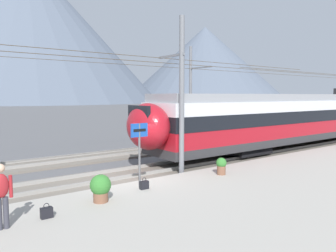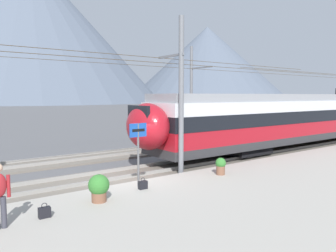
# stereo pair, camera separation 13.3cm
# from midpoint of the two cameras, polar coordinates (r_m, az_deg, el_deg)

# --- Properties ---
(ground_plane) EXTENTS (400.00, 400.00, 0.00)m
(ground_plane) POSITION_cam_midpoint_polar(r_m,az_deg,el_deg) (14.06, -6.75, -10.20)
(ground_plane) COLOR #565659
(platform_slab) EXTENTS (120.00, 7.69, 0.36)m
(platform_slab) POSITION_cam_midpoint_polar(r_m,az_deg,el_deg) (10.49, 6.15, -14.65)
(platform_slab) COLOR #A39E93
(platform_slab) RESTS_ON ground
(track_near) EXTENTS (120.00, 3.00, 0.28)m
(track_near) POSITION_cam_midpoint_polar(r_m,az_deg,el_deg) (15.22, -9.37, -8.77)
(track_near) COLOR #6B6359
(track_near) RESTS_ON ground
(track_far) EXTENTS (120.00, 3.00, 0.28)m
(track_far) POSITION_cam_midpoint_polar(r_m,az_deg,el_deg) (19.72, -16.11, -5.66)
(track_far) COLOR #6B6359
(track_far) RESTS_ON ground
(train_near_platform) EXTENTS (34.67, 2.96, 4.27)m
(train_near_platform) POSITION_cam_midpoint_polar(r_m,az_deg,el_deg) (28.33, 25.66, 1.73)
(train_near_platform) COLOR #2D2D30
(train_near_platform) RESTS_ON track_near
(train_far_track) EXTENTS (30.97, 2.87, 4.27)m
(train_far_track) POSITION_cam_midpoint_polar(r_m,az_deg,el_deg) (37.03, 23.96, 2.52)
(train_far_track) COLOR #2D2D30
(train_far_track) RESTS_ON track_far
(catenary_mast_mid) EXTENTS (45.13, 1.88, 7.28)m
(catenary_mast_mid) POSITION_cam_midpoint_polar(r_m,az_deg,el_deg) (14.92, 1.85, 5.56)
(catenary_mast_mid) COLOR slate
(catenary_mast_mid) RESTS_ON ground
(catenary_mast_far_side) EXTENTS (45.13, 2.60, 7.71)m
(catenary_mast_far_side) POSITION_cam_midpoint_polar(r_m,az_deg,el_deg) (26.74, 4.04, 5.97)
(catenary_mast_far_side) COLOR slate
(catenary_mast_far_side) RESTS_ON ground
(platform_sign) EXTENTS (0.70, 0.08, 2.39)m
(platform_sign) POSITION_cam_midpoint_polar(r_m,az_deg,el_deg) (12.06, -5.33, -2.57)
(platform_sign) COLOR #59595B
(platform_sign) RESTS_ON platform_slab
(passenger_walking) EXTENTS (0.53, 0.22, 1.69)m
(passenger_walking) POSITION_cam_midpoint_polar(r_m,az_deg,el_deg) (9.47, -27.38, -10.32)
(passenger_walking) COLOR #383842
(passenger_walking) RESTS_ON platform_slab
(handbag_beside_passenger) EXTENTS (0.32, 0.18, 0.43)m
(handbag_beside_passenger) POSITION_cam_midpoint_polar(r_m,az_deg,el_deg) (10.02, -20.77, -13.93)
(handbag_beside_passenger) COLOR black
(handbag_beside_passenger) RESTS_ON platform_slab
(handbag_near_sign) EXTENTS (0.32, 0.18, 0.43)m
(handbag_near_sign) POSITION_cam_midpoint_polar(r_m,az_deg,el_deg) (12.14, -4.50, -10.19)
(handbag_near_sign) COLOR black
(handbag_near_sign) RESTS_ON platform_slab
(potted_plant_platform_edge) EXTENTS (0.45, 0.45, 0.74)m
(potted_plant_platform_edge) POSITION_cam_midpoint_polar(r_m,az_deg,el_deg) (14.35, 9.01, -6.74)
(potted_plant_platform_edge) COLOR brown
(potted_plant_platform_edge) RESTS_ON platform_slab
(potted_plant_by_shelter) EXTENTS (0.68, 0.68, 0.89)m
(potted_plant_by_shelter) POSITION_cam_midpoint_polar(r_m,az_deg,el_deg) (10.85, -12.03, -10.27)
(potted_plant_by_shelter) COLOR brown
(potted_plant_by_shelter) RESTS_ON platform_slab
(mountain_central_peak) EXTENTS (142.88, 142.88, 79.34)m
(mountain_central_peak) POSITION_cam_midpoint_polar(r_m,az_deg,el_deg) (200.81, -23.27, 15.22)
(mountain_central_peak) COLOR #515B6B
(mountain_central_peak) RESTS_ON ground
(mountain_right_ridge) EXTENTS (120.04, 120.04, 54.74)m
(mountain_right_ridge) POSITION_cam_midpoint_polar(r_m,az_deg,el_deg) (251.36, 6.39, 10.70)
(mountain_right_ridge) COLOR #515B6B
(mountain_right_ridge) RESTS_ON ground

